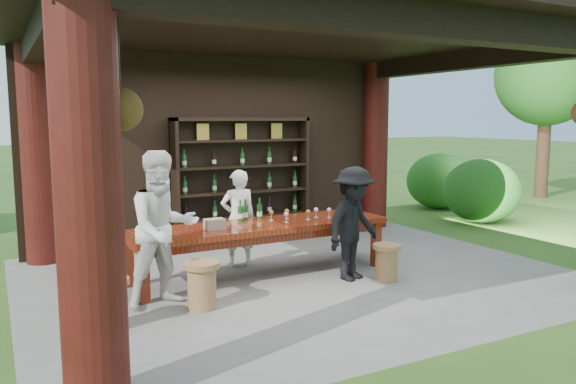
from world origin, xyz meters
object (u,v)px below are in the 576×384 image
host (238,218)px  guest_woman (163,229)px  wine_shelf (243,180)px  guest_man (353,224)px  stool_near_left (202,284)px  stool_near_right (386,262)px  napkin_basket (215,224)px  stool_far_left (110,302)px  tasting_table (260,231)px

host → guest_woman: 1.94m
wine_shelf → guest_woman: wine_shelf is taller
host → guest_man: guest_man is taller
host → guest_man: 1.80m
stool_near_left → guest_man: size_ratio=0.36×
guest_woman → stool_near_right: bearing=-17.5°
napkin_basket → stool_near_left: bearing=-119.8°
stool_near_left → host: host is taller
napkin_basket → host: bearing=49.1°
host → stool_far_left: bearing=44.5°
stool_near_left → stool_near_right: size_ratio=1.10×
host → napkin_basket: 1.00m
tasting_table → napkin_basket: napkin_basket is taller
stool_near_left → stool_near_right: 2.61m
tasting_table → guest_woman: (-1.53, -0.59, 0.28)m
tasting_table → napkin_basket: bearing=-172.2°
host → napkin_basket: bearing=55.4°
stool_far_left → napkin_basket: 1.90m
guest_woman → wine_shelf: bearing=42.5°
stool_near_right → guest_woman: (-2.95, 0.45, 0.65)m
stool_far_left → guest_woman: (0.72, 0.49, 0.64)m
stool_near_left → guest_man: (2.24, 0.18, 0.49)m
stool_far_left → napkin_basket: size_ratio=2.07×
stool_near_left → napkin_basket: napkin_basket is taller
wine_shelf → host: 1.72m
guest_woman → guest_man: (2.59, -0.17, -0.14)m
wine_shelf → napkin_basket: bearing=-121.3°
wine_shelf → stool_far_left: 4.44m
stool_far_left → guest_woman: bearing=34.1°
stool_near_right → host: host is taller
host → guest_man: (1.11, -1.42, 0.05)m
stool_near_right → host: size_ratio=0.35×
host → stool_near_left: bearing=60.8°
stool_far_left → guest_woman: guest_woman is taller
tasting_table → wine_shelf: bearing=72.9°
stool_near_right → napkin_basket: (-2.13, 0.94, 0.55)m
stool_near_right → stool_far_left: bearing=-179.4°
napkin_basket → tasting_table: bearing=7.8°
wine_shelf → stool_near_left: bearing=-120.9°
tasting_table → stool_far_left: bearing=-154.5°
wine_shelf → stool_far_left: bearing=-132.0°
tasting_table → guest_man: 1.30m
stool_near_left → guest_woman: bearing=134.7°
guest_woman → napkin_basket: 0.97m
guest_man → napkin_basket: 1.88m
stool_far_left → napkin_basket: (1.54, 0.98, 0.54)m
tasting_table → stool_far_left: size_ratio=7.00×
stool_near_right → guest_man: 0.69m
guest_man → napkin_basket: size_ratio=6.01×
tasting_table → stool_far_left: (-2.25, -1.08, -0.35)m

